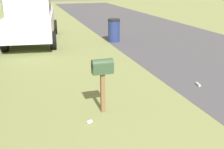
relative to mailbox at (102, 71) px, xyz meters
The scene contains 5 objects.
mailbox is the anchor object (origin of this frame).
pickup_truck 8.04m from the mailbox, ahead, with size 5.57×2.73×2.09m.
trash_bin 7.40m from the mailbox, 19.66° to the right, with size 0.57×0.57×1.07m.
litter_cup_by_mailbox 1.11m from the mailbox, 137.37° to the left, with size 0.08×0.08×0.10m, color white.
litter_bottle_midfield_b 3.21m from the mailbox, 75.73° to the right, with size 0.07×0.07×0.22m, color #B2D8BF.
Camera 1 is at (1.20, 2.77, 2.80)m, focal length 44.12 mm.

